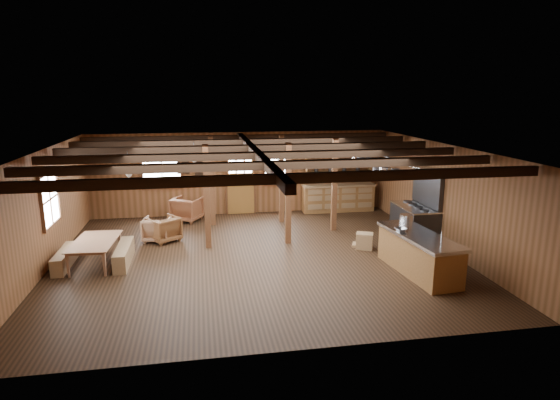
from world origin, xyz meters
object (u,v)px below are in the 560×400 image
commercial_range (416,217)px  dining_table (97,253)px  kitchen_island (419,253)px  armchair_b (187,209)px  armchair_a (164,229)px  armchair_c (157,229)px

commercial_range → dining_table: commercial_range is taller
kitchen_island → armchair_b: size_ratio=3.01×
commercial_range → armchair_b: commercial_range is taller
armchair_a → kitchen_island: bearing=115.7°
kitchen_island → armchair_c: kitchen_island is taller
kitchen_island → commercial_range: bearing=59.6°
commercial_range → kitchen_island: bearing=-114.3°
armchair_a → armchair_c: 0.20m
dining_table → armchair_a: (1.48, 1.61, 0.05)m
commercial_range → armchair_c: 7.35m
armchair_c → kitchen_island: bearing=161.2°
commercial_range → armchair_a: bearing=171.5°
kitchen_island → armchair_c: 7.10m
dining_table → armchair_a: size_ratio=2.25×
armchair_a → armchair_b: 2.14m
commercial_range → armchair_a: 7.15m
dining_table → armchair_a: armchair_a is taller
armchair_b → armchair_c: 2.15m
commercial_range → dining_table: 8.57m
dining_table → armchair_c: armchair_c is taller
armchair_a → armchair_c: armchair_a is taller
kitchen_island → armchair_b: (-5.39, 5.49, -0.09)m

